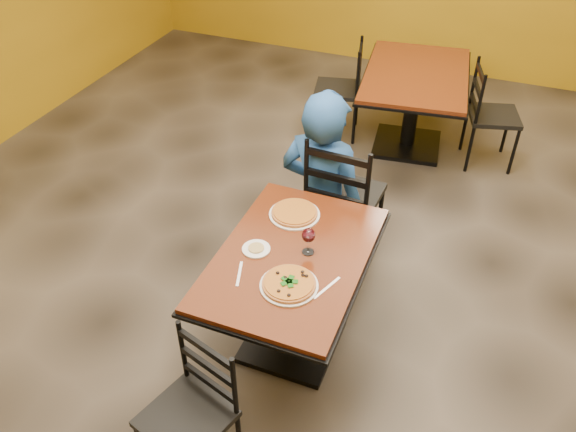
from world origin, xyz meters
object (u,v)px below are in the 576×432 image
at_px(pizza_main, 289,283).
at_px(chair_main_near, 186,419).
at_px(chair_second_left, 337,90).
at_px(pizza_far, 294,212).
at_px(table_second, 414,92).
at_px(wine_glass, 308,240).
at_px(table_main, 292,280).
at_px(chair_second_right, 494,116).
at_px(chair_main_far, 345,196).
at_px(side_plate, 256,249).
at_px(diner, 323,178).
at_px(plate_far, 294,214).
at_px(plate_main, 289,285).

bearing_deg(pizza_main, chair_main_near, -109.25).
distance_m(chair_second_left, pizza_far, 2.37).
height_order(table_second, wine_glass, wine_glass).
relative_size(table_main, chair_second_right, 1.33).
bearing_deg(chair_main_far, chair_second_left, -67.66).
xyz_separation_m(pizza_far, side_plate, (-0.09, -0.38, -0.02)).
bearing_deg(chair_main_near, chair_second_left, 113.22).
xyz_separation_m(table_main, diner, (-0.13, 0.91, 0.10)).
xyz_separation_m(chair_main_near, chair_main_far, (0.20, 1.90, 0.10)).
relative_size(chair_second_right, plate_far, 2.98).
relative_size(chair_main_near, chair_second_left, 0.92).
height_order(plate_main, plate_far, same).
xyz_separation_m(plate_far, wine_glass, (0.19, -0.29, 0.08)).
relative_size(chair_second_right, plate_main, 2.98).
height_order(table_main, diner, diner).
distance_m(chair_second_left, plate_main, 2.96).
distance_m(chair_main_near, chair_second_right, 3.74).
height_order(plate_main, wine_glass, wine_glass).
bearing_deg(plate_far, pizza_far, 180.00).
bearing_deg(table_second, diner, -98.98).
height_order(chair_main_far, pizza_far, chair_main_far).
height_order(table_main, side_plate, side_plate).
height_order(table_main, chair_main_near, chair_main_near).
bearing_deg(chair_main_near, chair_main_far, 100.87).
bearing_deg(side_plate, wine_glass, 17.59).
distance_m(table_second, diner, 1.76).
distance_m(chair_main_far, pizza_far, 0.68).
distance_m(pizza_far, side_plate, 0.39).
relative_size(table_main, wine_glass, 6.83).
bearing_deg(plate_far, diner, 90.76).
bearing_deg(pizza_main, plate_main, 0.00).
bearing_deg(plate_far, chair_main_near, -92.57).
distance_m(table_main, table_second, 2.65).
bearing_deg(table_main, table_second, 86.80).
bearing_deg(pizza_far, table_second, 83.39).
relative_size(chair_main_far, side_plate, 6.47).
bearing_deg(diner, wine_glass, 111.39).
bearing_deg(plate_main, diner, 99.90).
bearing_deg(table_second, chair_second_right, 0.00).
bearing_deg(table_main, side_plate, -170.64).
bearing_deg(chair_main_near, wine_glass, 92.96).
bearing_deg(pizza_far, plate_far, 0.00).
xyz_separation_m(chair_second_left, plate_main, (0.64, -2.88, 0.30)).
height_order(chair_main_near, chair_main_far, chair_main_far).
relative_size(chair_second_left, chair_second_right, 1.00).
relative_size(chair_main_far, chair_second_right, 1.12).
relative_size(chair_main_near, pizza_far, 3.01).
xyz_separation_m(table_second, wine_glass, (-0.07, -2.59, 0.28)).
bearing_deg(plate_main, chair_main_near, -109.25).
relative_size(chair_second_right, wine_glass, 5.13).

